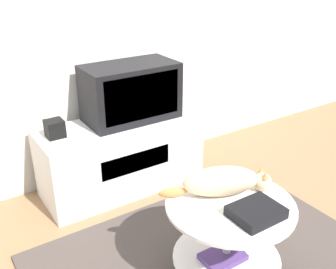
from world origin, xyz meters
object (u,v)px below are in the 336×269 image
Objects in this scene: speaker at (55,129)px; dvd_box at (256,212)px; tv at (131,92)px; cat at (223,181)px.

dvd_box is (0.51, -1.34, -0.05)m from speaker.
speaker is 1.43m from dvd_box.
tv is 2.82× the size of dvd_box.
cat is at bearing 90.45° from dvd_box.
tv is 1.12m from cat.
dvd_box is (-0.07, -1.34, -0.20)m from tv.
speaker is (-0.57, -0.00, -0.15)m from tv.
tv reaches higher than speaker.
tv reaches higher than cat.
speaker is 0.49× the size of dvd_box.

